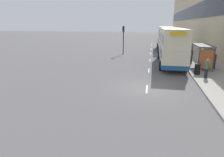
# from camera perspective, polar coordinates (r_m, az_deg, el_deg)

# --- Properties ---
(ground_plane) EXTENTS (220.00, 220.00, 0.00)m
(ground_plane) POSITION_cam_1_polar(r_m,az_deg,el_deg) (15.73, 9.97, -2.70)
(ground_plane) COLOR #5B595B
(pavement) EXTENTS (5.00, 93.00, 0.14)m
(pavement) POSITION_cam_1_polar(r_m,az_deg,el_deg) (54.04, 18.30, 9.57)
(pavement) COLOR #A39E93
(pavement) RESTS_ON ground_plane
(terrace_facade) EXTENTS (3.10, 93.00, 16.43)m
(terrace_facade) POSITION_cam_1_polar(r_m,az_deg,el_deg) (54.55, 23.41, 17.74)
(terrace_facade) COLOR #C6B793
(terrace_facade) RESTS_ON ground_plane
(lane_mark_0) EXTENTS (0.12, 2.00, 0.01)m
(lane_mark_0) POSITION_cam_1_polar(r_m,az_deg,el_deg) (15.48, 9.94, -2.97)
(lane_mark_0) COLOR silver
(lane_mark_0) RESTS_ON ground_plane
(lane_mark_1) EXTENTS (0.12, 2.00, 0.01)m
(lane_mark_1) POSITION_cam_1_polar(r_m,az_deg,el_deg) (21.66, 10.49, 2.28)
(lane_mark_1) COLOR silver
(lane_mark_1) RESTS_ON ground_plane
(lane_mark_2) EXTENTS (0.12, 2.00, 0.01)m
(lane_mark_2) POSITION_cam_1_polar(r_m,az_deg,el_deg) (27.94, 10.79, 5.18)
(lane_mark_2) COLOR silver
(lane_mark_2) RESTS_ON ground_plane
(lane_mark_3) EXTENTS (0.12, 2.00, 0.01)m
(lane_mark_3) POSITION_cam_1_polar(r_m,az_deg,el_deg) (34.27, 10.99, 7.02)
(lane_mark_3) COLOR silver
(lane_mark_3) RESTS_ON ground_plane
(lane_mark_4) EXTENTS (0.12, 2.00, 0.01)m
(lane_mark_4) POSITION_cam_1_polar(r_m,az_deg,el_deg) (40.62, 11.12, 8.28)
(lane_mark_4) COLOR silver
(lane_mark_4) RESTS_ON ground_plane
(lane_mark_5) EXTENTS (0.12, 2.00, 0.01)m
(lane_mark_5) POSITION_cam_1_polar(r_m,az_deg,el_deg) (46.98, 11.22, 9.20)
(lane_mark_5) COLOR silver
(lane_mark_5) RESTS_ON ground_plane
(lane_mark_6) EXTENTS (0.12, 2.00, 0.01)m
(lane_mark_6) POSITION_cam_1_polar(r_m,az_deg,el_deg) (53.36, 11.30, 9.90)
(lane_mark_6) COLOR silver
(lane_mark_6) RESTS_ON ground_plane
(lane_mark_7) EXTENTS (0.12, 2.00, 0.01)m
(lane_mark_7) POSITION_cam_1_polar(r_m,az_deg,el_deg) (59.74, 11.36, 10.45)
(lane_mark_7) COLOR silver
(lane_mark_7) RESTS_ON ground_plane
(bus_shelter) EXTENTS (1.60, 4.20, 2.48)m
(bus_shelter) POSITION_cam_1_polar(r_m,az_deg,el_deg) (23.68, 25.00, 6.81)
(bus_shelter) COLOR #4C4C51
(bus_shelter) RESTS_ON ground_plane
(double_decker_bus_near) EXTENTS (2.85, 11.40, 4.30)m
(double_decker_bus_near) POSITION_cam_1_polar(r_m,az_deg,el_deg) (25.23, 16.64, 8.98)
(double_decker_bus_near) COLOR beige
(double_decker_bus_near) RESTS_ON ground_plane
(double_decker_bus_ahead) EXTENTS (2.85, 10.35, 4.30)m
(double_decker_bus_ahead) POSITION_cam_1_polar(r_m,az_deg,el_deg) (39.63, 15.06, 11.19)
(double_decker_bus_ahead) COLOR beige
(double_decker_bus_ahead) RESTS_ON ground_plane
(car_0) EXTENTS (1.93, 4.26, 1.83)m
(car_0) POSITION_cam_1_polar(r_m,az_deg,el_deg) (65.00, 14.24, 11.45)
(car_0) COLOR black
(car_0) RESTS_ON ground_plane
(pedestrian_at_shelter) EXTENTS (0.34, 0.34, 1.72)m
(pedestrian_at_shelter) POSITION_cam_1_polar(r_m,az_deg,el_deg) (19.58, 25.43, 2.68)
(pedestrian_at_shelter) COLOR #23232D
(pedestrian_at_shelter) RESTS_ON ground_plane
(pedestrian_1) EXTENTS (0.33, 0.33, 1.64)m
(pedestrian_1) POSITION_cam_1_polar(r_m,az_deg,el_deg) (27.14, 21.80, 6.15)
(pedestrian_1) COLOR #23232D
(pedestrian_1) RESTS_ON ground_plane
(pedestrian_2) EXTENTS (0.35, 0.35, 1.77)m
(pedestrian_2) POSITION_cam_1_polar(r_m,az_deg,el_deg) (23.95, 27.21, 4.61)
(pedestrian_2) COLOR #23232D
(pedestrian_2) RESTS_ON ground_plane
(litter_bin) EXTENTS (0.55, 0.55, 1.05)m
(litter_bin) POSITION_cam_1_polar(r_m,az_deg,el_deg) (20.67, 23.20, 2.54)
(litter_bin) COLOR black
(litter_bin) RESTS_ON ground_plane
(traffic_light_far_kerb) EXTENTS (0.30, 0.32, 4.53)m
(traffic_light_far_kerb) POSITION_cam_1_polar(r_m,az_deg,el_deg) (32.48, 3.26, 12.24)
(traffic_light_far_kerb) COLOR black
(traffic_light_far_kerb) RESTS_ON ground_plane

